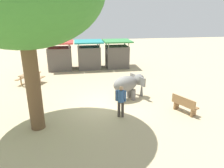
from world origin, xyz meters
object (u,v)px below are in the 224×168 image
wooden_bench (184,104)px  market_stall_green (117,55)px  market_stall_red (60,57)px  elephant (129,84)px  person_handler (121,99)px  picnic_table_near (30,76)px  market_stall_teal (89,56)px

wooden_bench → market_stall_green: size_ratio=0.57×
wooden_bench → market_stall_red: market_stall_red is taller
elephant → person_handler: size_ratio=1.30×
elephant → picnic_table_near: size_ratio=1.05×
wooden_bench → picnic_table_near: (-8.70, 6.10, 0.12)m
person_handler → picnic_table_near: bearing=60.8°
picnic_table_near → market_stall_green: (7.07, 3.85, 0.55)m
wooden_bench → market_stall_green: market_stall_green is taller
market_stall_teal → person_handler: bearing=-84.6°
elephant → market_stall_green: size_ratio=0.84×
picnic_table_near → market_stall_red: bearing=-177.8°
elephant → market_stall_green: market_stall_green is taller
elephant → person_handler: 2.31m
picnic_table_near → market_stall_green: market_stall_green is taller
elephant → wooden_bench: size_ratio=1.47×
wooden_bench → picnic_table_near: size_ratio=0.71×
wooden_bench → market_stall_red: (-6.83, 9.95, 0.67)m
elephant → market_stall_green: 7.76m
person_handler → wooden_bench: 3.34m
market_stall_red → person_handler: bearing=-70.3°
elephant → picnic_table_near: bearing=127.6°
elephant → market_stall_teal: bearing=82.5°
elephant → person_handler: person_handler is taller
person_handler → market_stall_green: bearing=9.1°
market_stall_green → market_stall_teal: bearing=180.0°
picnic_table_near → market_stall_red: (1.87, 3.85, 0.55)m
wooden_bench → market_stall_green: 10.10m
market_stall_red → wooden_bench: bearing=-55.5°
person_handler → market_stall_teal: size_ratio=0.64×
person_handler → picnic_table_near: 8.07m
market_stall_teal → market_stall_green: 2.60m
person_handler → picnic_table_near: size_ratio=0.80×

